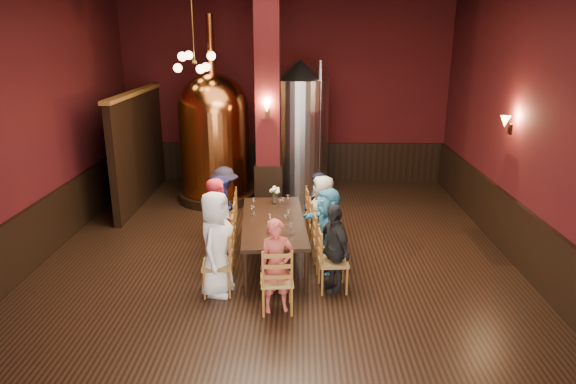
{
  "coord_description": "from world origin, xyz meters",
  "views": [
    {
      "loc": [
        0.36,
        -7.83,
        3.67
      ],
      "look_at": [
        0.17,
        0.2,
        1.17
      ],
      "focal_mm": 32.0,
      "sensor_mm": 36.0,
      "label": 1
    }
  ],
  "objects_px": {
    "person_1": "(219,227)",
    "rose_vase": "(275,192)",
    "person_0": "(216,244)",
    "dining_table": "(273,224)",
    "steel_vessel": "(300,129)",
    "person_2": "(222,217)",
    "copper_kettle": "(215,136)"
  },
  "relations": [
    {
      "from": "steel_vessel",
      "to": "rose_vase",
      "type": "bearing_deg",
      "value": -98.39
    },
    {
      "from": "person_2",
      "to": "rose_vase",
      "type": "distance_m",
      "value": 1.07
    },
    {
      "from": "dining_table",
      "to": "person_0",
      "type": "distance_m",
      "value": 1.32
    },
    {
      "from": "person_2",
      "to": "copper_kettle",
      "type": "relative_size",
      "value": 0.35
    },
    {
      "from": "person_1",
      "to": "dining_table",
      "type": "bearing_deg",
      "value": -75.29
    },
    {
      "from": "person_0",
      "to": "rose_vase",
      "type": "distance_m",
      "value": 2.05
    },
    {
      "from": "person_1",
      "to": "rose_vase",
      "type": "height_order",
      "value": "person_1"
    },
    {
      "from": "dining_table",
      "to": "rose_vase",
      "type": "distance_m",
      "value": 0.88
    },
    {
      "from": "dining_table",
      "to": "person_1",
      "type": "bearing_deg",
      "value": -158.78
    },
    {
      "from": "dining_table",
      "to": "steel_vessel",
      "type": "distance_m",
      "value": 3.94
    },
    {
      "from": "copper_kettle",
      "to": "person_1",
      "type": "bearing_deg",
      "value": -80.15
    },
    {
      "from": "person_2",
      "to": "steel_vessel",
      "type": "xyz_separation_m",
      "value": [
        1.3,
        3.56,
        0.85
      ]
    },
    {
      "from": "person_2",
      "to": "copper_kettle",
      "type": "height_order",
      "value": "copper_kettle"
    },
    {
      "from": "person_0",
      "to": "copper_kettle",
      "type": "distance_m",
      "value": 4.51
    },
    {
      "from": "person_2",
      "to": "copper_kettle",
      "type": "xyz_separation_m",
      "value": [
        -0.6,
        3.08,
        0.77
      ]
    },
    {
      "from": "person_1",
      "to": "rose_vase",
      "type": "relative_size",
      "value": 4.85
    },
    {
      "from": "dining_table",
      "to": "copper_kettle",
      "type": "xyz_separation_m",
      "value": [
        -1.47,
        3.34,
        0.79
      ]
    },
    {
      "from": "dining_table",
      "to": "rose_vase",
      "type": "relative_size",
      "value": 7.66
    },
    {
      "from": "copper_kettle",
      "to": "steel_vessel",
      "type": "height_order",
      "value": "copper_kettle"
    },
    {
      "from": "person_2",
      "to": "rose_vase",
      "type": "xyz_separation_m",
      "value": [
        0.86,
        0.57,
        0.25
      ]
    },
    {
      "from": "dining_table",
      "to": "copper_kettle",
      "type": "relative_size",
      "value": 0.61
    },
    {
      "from": "copper_kettle",
      "to": "steel_vessel",
      "type": "bearing_deg",
      "value": 14.22
    },
    {
      "from": "dining_table",
      "to": "person_2",
      "type": "bearing_deg",
      "value": 158.78
    },
    {
      "from": "dining_table",
      "to": "person_0",
      "type": "bearing_deg",
      "value": -130.36
    },
    {
      "from": "rose_vase",
      "to": "person_2",
      "type": "bearing_deg",
      "value": -146.39
    },
    {
      "from": "person_2",
      "to": "steel_vessel",
      "type": "height_order",
      "value": "steel_vessel"
    },
    {
      "from": "steel_vessel",
      "to": "dining_table",
      "type": "bearing_deg",
      "value": -96.43
    },
    {
      "from": "dining_table",
      "to": "steel_vessel",
      "type": "height_order",
      "value": "steel_vessel"
    },
    {
      "from": "dining_table",
      "to": "person_2",
      "type": "xyz_separation_m",
      "value": [
        -0.87,
        0.26,
        0.02
      ]
    },
    {
      "from": "person_2",
      "to": "steel_vessel",
      "type": "bearing_deg",
      "value": -9.56
    },
    {
      "from": "rose_vase",
      "to": "steel_vessel",
      "type": "bearing_deg",
      "value": 81.61
    },
    {
      "from": "person_0",
      "to": "steel_vessel",
      "type": "height_order",
      "value": "steel_vessel"
    }
  ]
}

